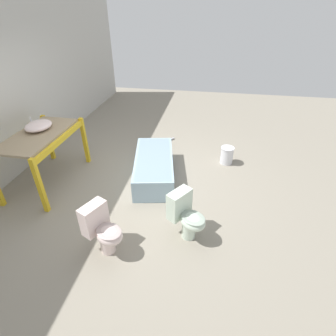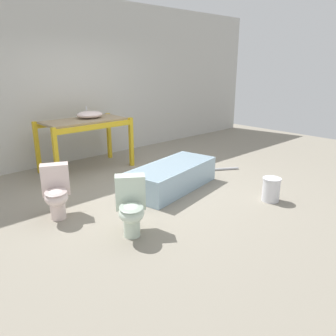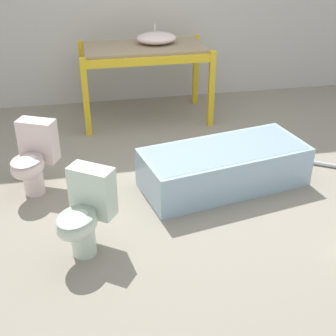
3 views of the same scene
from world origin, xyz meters
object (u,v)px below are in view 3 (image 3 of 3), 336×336
Objects in this scene: sink_basin at (156,38)px; toilet_near at (85,212)px; bathtub_main at (224,164)px; toilet_far at (33,157)px.

sink_basin reaches higher than toilet_near.
toilet_far is at bearing 160.54° from bathtub_main.
toilet_far reaches higher than bathtub_main.
toilet_far is (-0.44, 1.02, 0.00)m from toilet_near.
bathtub_main is 1.84m from toilet_far.
sink_basin is 2.11m from bathtub_main.
toilet_near is 1.12m from toilet_far.
sink_basin is 0.73× the size of toilet_far.
toilet_far is (-1.82, 0.26, 0.13)m from bathtub_main.
sink_basin reaches higher than bathtub_main.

